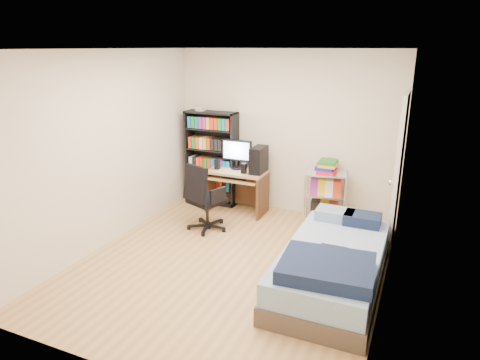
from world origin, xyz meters
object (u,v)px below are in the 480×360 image
at_px(computer_desk, 243,174).
at_px(bed, 332,266).
at_px(media_shelf, 212,157).
at_px(office_chair, 205,209).

distance_m(computer_desk, bed, 2.47).
height_order(media_shelf, office_chair, media_shelf).
height_order(media_shelf, bed, media_shelf).
relative_size(media_shelf, computer_desk, 1.40).
bearing_deg(computer_desk, bed, -43.62).
distance_m(office_chair, bed, 2.16).
xyz_separation_m(media_shelf, office_chair, (0.42, -1.05, -0.48)).
xyz_separation_m(computer_desk, office_chair, (-0.23, -0.87, -0.30)).
distance_m(media_shelf, computer_desk, 0.69).
relative_size(office_chair, bed, 0.48).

